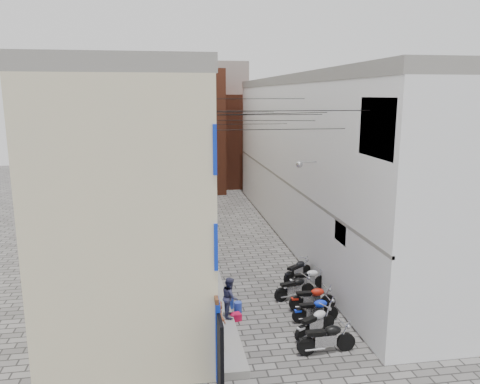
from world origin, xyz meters
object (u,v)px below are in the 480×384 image
motorcycle_a (326,337)px  person_b (230,297)px  water_jug_far (230,302)px  person_a (219,326)px  water_jug_near (238,308)px  red_crate (235,317)px  motorcycle_c (315,309)px  motorcycle_e (294,287)px  motorcycle_b (315,321)px  motorcycle_d (312,297)px  motorcycle_f (308,278)px  motorcycle_g (298,269)px

motorcycle_a → person_b: (-2.70, 2.48, 0.42)m
water_jug_far → person_a: bearing=-103.1°
water_jug_near → red_crate: 0.54m
motorcycle_c → motorcycle_e: 1.99m
person_a → person_b: bearing=-5.1°
motorcycle_b → person_a: (-3.34, -0.87, 0.56)m
red_crate → motorcycle_d: bearing=7.1°
motorcycle_c → motorcycle_f: (0.58, 2.78, 0.01)m
motorcycle_e → motorcycle_b: bearing=-16.3°
motorcycle_g → person_b: size_ratio=1.21×
motorcycle_e → person_a: size_ratio=1.05×
motorcycle_a → motorcycle_c: (0.32, 2.06, -0.06)m
motorcycle_e → motorcycle_d: bearing=6.3°
motorcycle_d → water_jug_far: size_ratio=3.80×
motorcycle_e → motorcycle_f: bearing=120.5°
motorcycle_c → motorcycle_f: size_ratio=0.98×
red_crate → water_jug_near: bearing=70.2°
motorcycle_c → water_jug_near: size_ratio=3.74×
motorcycle_a → motorcycle_e: motorcycle_a is taller
motorcycle_g → person_a: size_ratio=1.04×
person_a → water_jug_near: bearing=-8.7°
motorcycle_c → motorcycle_f: bearing=166.7°
motorcycle_d → water_jug_near: size_ratio=3.93×
motorcycle_a → motorcycle_d: motorcycle_a is taller
motorcycle_b → water_jug_far: bearing=-163.9°
motorcycle_c → motorcycle_d: motorcycle_d is taller
motorcycle_d → motorcycle_e: (-0.40, 1.06, -0.01)m
motorcycle_a → water_jug_far: size_ratio=4.05×
motorcycle_f → motorcycle_b: bearing=-19.3°
water_jug_near → water_jug_far: bearing=112.7°
water_jug_near → red_crate: size_ratio=1.11×
motorcycle_b → red_crate: bearing=-150.1°
motorcycle_b → motorcycle_d: size_ratio=1.01×
motorcycle_a → person_a: (-3.35, 0.21, 0.53)m
motorcycle_d → motorcycle_f: (0.40, 1.86, -0.02)m
motorcycle_f → motorcycle_g: same height
motorcycle_c → water_jug_near: motorcycle_c is taller
motorcycle_e → motorcycle_f: motorcycle_e is taller
motorcycle_a → motorcycle_b: (-0.00, 1.08, -0.03)m
motorcycle_a → water_jug_near: motorcycle_a is taller
person_b → motorcycle_f: bearing=-52.2°
person_b → water_jug_far: bearing=-2.8°
motorcycle_c → motorcycle_e: bearing=-175.1°
motorcycle_e → motorcycle_f: size_ratio=1.01×
motorcycle_a → motorcycle_d: (0.50, 2.97, -0.03)m
motorcycle_a → water_jug_near: (-2.32, 3.10, -0.33)m
motorcycle_b → person_b: size_ratio=1.25×
motorcycle_b → red_crate: size_ratio=4.40×
motorcycle_d → person_b: bearing=-79.9°
motorcycle_g → red_crate: bearing=-80.2°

